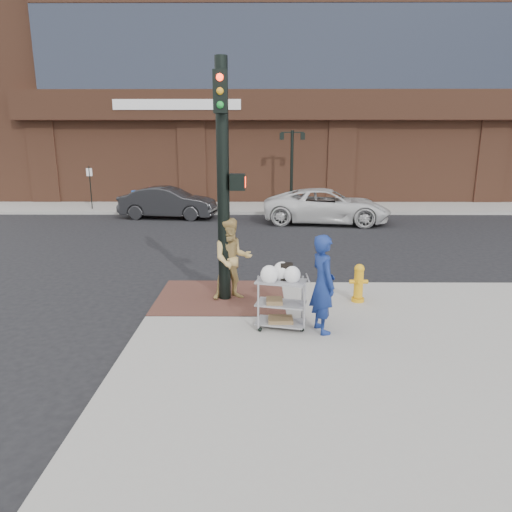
{
  "coord_description": "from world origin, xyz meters",
  "views": [
    {
      "loc": [
        0.24,
        -8.76,
        3.48
      ],
      "look_at": [
        0.19,
        0.25,
        1.25
      ],
      "focal_mm": 32.0,
      "sensor_mm": 36.0,
      "label": 1
    }
  ],
  "objects_px": {
    "lamp_post": "(292,160)",
    "sedan_dark": "(168,203)",
    "minivan_white": "(327,206)",
    "fire_hydrant": "(359,282)",
    "utility_cart": "(281,299)",
    "traffic_signal_pole": "(224,176)",
    "pedestrian_tan": "(232,259)",
    "woman_blue": "(323,284)"
  },
  "relations": [
    {
      "from": "lamp_post",
      "to": "sedan_dark",
      "type": "relative_size",
      "value": 0.88
    },
    {
      "from": "minivan_white",
      "to": "fire_hydrant",
      "type": "xyz_separation_m",
      "value": [
        -0.88,
        -10.89,
        -0.19
      ]
    },
    {
      "from": "lamp_post",
      "to": "minivan_white",
      "type": "distance_m",
      "value": 5.02
    },
    {
      "from": "minivan_white",
      "to": "utility_cart",
      "type": "bearing_deg",
      "value": 175.94
    },
    {
      "from": "sedan_dark",
      "to": "traffic_signal_pole",
      "type": "bearing_deg",
      "value": -156.25
    },
    {
      "from": "pedestrian_tan",
      "to": "minivan_white",
      "type": "bearing_deg",
      "value": 57.96
    },
    {
      "from": "fire_hydrant",
      "to": "woman_blue",
      "type": "bearing_deg",
      "value": -121.84
    },
    {
      "from": "fire_hydrant",
      "to": "sedan_dark",
      "type": "bearing_deg",
      "value": 117.82
    },
    {
      "from": "traffic_signal_pole",
      "to": "sedan_dark",
      "type": "height_order",
      "value": "traffic_signal_pole"
    },
    {
      "from": "minivan_white",
      "to": "woman_blue",
      "type": "bearing_deg",
      "value": 179.36
    },
    {
      "from": "lamp_post",
      "to": "pedestrian_tan",
      "type": "relative_size",
      "value": 2.23
    },
    {
      "from": "woman_blue",
      "to": "pedestrian_tan",
      "type": "relative_size",
      "value": 1.0
    },
    {
      "from": "traffic_signal_pole",
      "to": "pedestrian_tan",
      "type": "height_order",
      "value": "traffic_signal_pole"
    },
    {
      "from": "pedestrian_tan",
      "to": "utility_cart",
      "type": "height_order",
      "value": "pedestrian_tan"
    },
    {
      "from": "lamp_post",
      "to": "traffic_signal_pole",
      "type": "bearing_deg",
      "value": -99.24
    },
    {
      "from": "minivan_white",
      "to": "fire_hydrant",
      "type": "distance_m",
      "value": 10.92
    },
    {
      "from": "woman_blue",
      "to": "minivan_white",
      "type": "bearing_deg",
      "value": -25.56
    },
    {
      "from": "lamp_post",
      "to": "sedan_dark",
      "type": "xyz_separation_m",
      "value": [
        -6.07,
        -3.12,
        -1.87
      ]
    },
    {
      "from": "sedan_dark",
      "to": "fire_hydrant",
      "type": "bearing_deg",
      "value": -144.97
    },
    {
      "from": "pedestrian_tan",
      "to": "woman_blue",
      "type": "bearing_deg",
      "value": -59.39
    },
    {
      "from": "woman_blue",
      "to": "minivan_white",
      "type": "height_order",
      "value": "woman_blue"
    },
    {
      "from": "woman_blue",
      "to": "utility_cart",
      "type": "relative_size",
      "value": 1.46
    },
    {
      "from": "woman_blue",
      "to": "sedan_dark",
      "type": "xyz_separation_m",
      "value": [
        -5.46,
        13.87,
        -0.3
      ]
    },
    {
      "from": "pedestrian_tan",
      "to": "fire_hydrant",
      "type": "relative_size",
      "value": 2.15
    },
    {
      "from": "pedestrian_tan",
      "to": "minivan_white",
      "type": "relative_size",
      "value": 0.32
    },
    {
      "from": "pedestrian_tan",
      "to": "fire_hydrant",
      "type": "xyz_separation_m",
      "value": [
        2.73,
        -0.16,
        -0.47
      ]
    },
    {
      "from": "lamp_post",
      "to": "pedestrian_tan",
      "type": "distance_m",
      "value": 15.47
    },
    {
      "from": "pedestrian_tan",
      "to": "fire_hydrant",
      "type": "distance_m",
      "value": 2.77
    },
    {
      "from": "lamp_post",
      "to": "utility_cart",
      "type": "relative_size",
      "value": 3.25
    },
    {
      "from": "lamp_post",
      "to": "utility_cart",
      "type": "height_order",
      "value": "lamp_post"
    },
    {
      "from": "sedan_dark",
      "to": "minivan_white",
      "type": "height_order",
      "value": "minivan_white"
    },
    {
      "from": "traffic_signal_pole",
      "to": "minivan_white",
      "type": "height_order",
      "value": "traffic_signal_pole"
    },
    {
      "from": "fire_hydrant",
      "to": "pedestrian_tan",
      "type": "bearing_deg",
      "value": 176.59
    },
    {
      "from": "sedan_dark",
      "to": "utility_cart",
      "type": "distance_m",
      "value": 14.51
    },
    {
      "from": "utility_cart",
      "to": "sedan_dark",
      "type": "bearing_deg",
      "value": 108.99
    },
    {
      "from": "woman_blue",
      "to": "pedestrian_tan",
      "type": "bearing_deg",
      "value": 27.06
    },
    {
      "from": "traffic_signal_pole",
      "to": "utility_cart",
      "type": "bearing_deg",
      "value": -55.09
    },
    {
      "from": "traffic_signal_pole",
      "to": "woman_blue",
      "type": "relative_size",
      "value": 2.79
    },
    {
      "from": "lamp_post",
      "to": "minivan_white",
      "type": "xyz_separation_m",
      "value": [
        1.27,
        -4.49,
        -1.85
      ]
    },
    {
      "from": "minivan_white",
      "to": "pedestrian_tan",
      "type": "bearing_deg",
      "value": 169.33
    },
    {
      "from": "sedan_dark",
      "to": "pedestrian_tan",
      "type": "bearing_deg",
      "value": -155.61
    },
    {
      "from": "traffic_signal_pole",
      "to": "lamp_post",
      "type": "bearing_deg",
      "value": 80.76
    }
  ]
}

